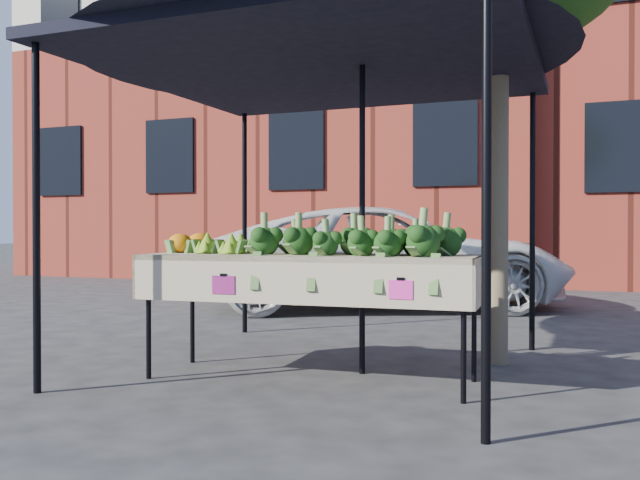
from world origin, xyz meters
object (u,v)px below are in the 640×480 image
(table, at_px, (310,317))
(street_tree, at_px, (499,90))
(canopy, at_px, (322,192))
(vehicle, at_px, (386,127))

(table, bearing_deg, street_tree, 43.36)
(street_tree, bearing_deg, canopy, -151.49)
(vehicle, xyz_separation_m, street_tree, (1.97, -3.58, -0.32))
(canopy, xyz_separation_m, street_tree, (1.25, 0.68, 0.82))
(table, relative_size, street_tree, 0.56)
(table, bearing_deg, vehicle, 99.57)
(table, distance_m, canopy, 1.02)
(canopy, relative_size, street_tree, 0.72)
(vehicle, bearing_deg, table, 165.21)
(table, distance_m, street_tree, 2.38)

